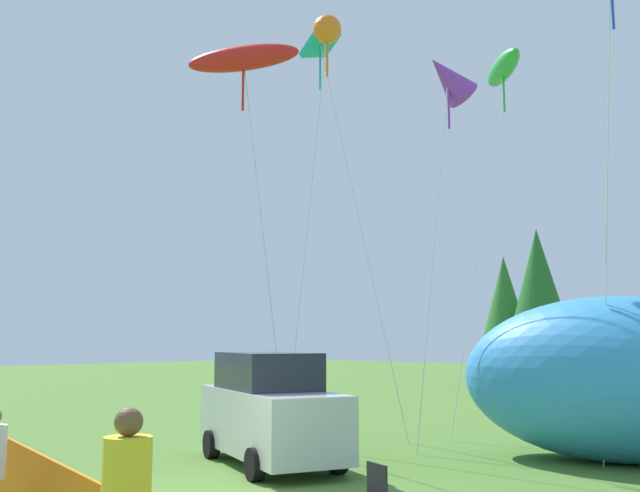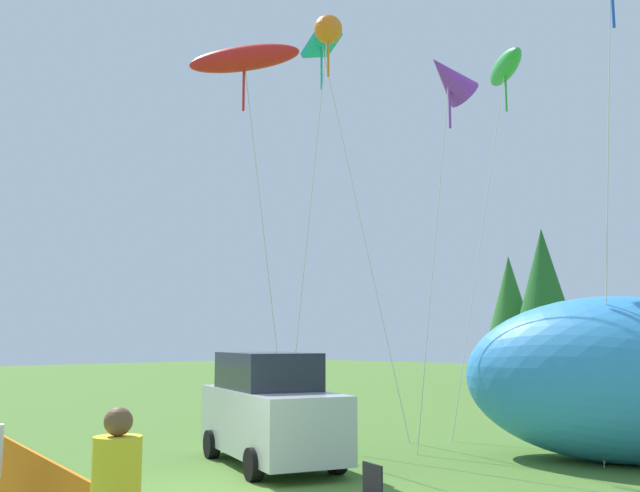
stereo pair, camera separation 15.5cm
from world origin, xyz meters
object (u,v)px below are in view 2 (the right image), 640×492
kite_red_lizard (244,60)px  folding_chair (364,492)px  parked_car (270,410)px  kite_teal_diamond (323,53)px  kite_purple_delta (449,78)px  kite_orange_flower (328,32)px  kite_green_fish (505,69)px

kite_red_lizard → folding_chair: bearing=-27.8°
parked_car → kite_teal_diamond: 10.18m
parked_car → kite_purple_delta: 9.18m
kite_teal_diamond → folding_chair: bearing=-43.9°
parked_car → kite_orange_flower: 10.14m
folding_chair → kite_teal_diamond: bearing=-115.1°
parked_car → kite_green_fish: bearing=104.6°
folding_chair → kite_orange_flower: bearing=-115.7°
kite_purple_delta → kite_orange_flower: 3.56m
parked_car → kite_teal_diamond: size_ratio=0.43×
kite_purple_delta → kite_orange_flower: (-2.87, -1.28, 1.66)m
kite_orange_flower → kite_purple_delta: bearing=24.1°
parked_car → kite_orange_flower: bearing=136.4°
folding_chair → kite_green_fish: (-3.42, 10.58, 9.65)m
kite_purple_delta → kite_green_fish: 3.63m
folding_chair → kite_orange_flower: size_ratio=0.08×
kite_purple_delta → kite_green_fish: bearing=94.5°
kite_red_lizard → kite_purple_delta: bearing=48.9°
folding_chair → kite_orange_flower: 13.10m
kite_red_lizard → kite_orange_flower: bearing=80.0°
folding_chair → kite_purple_delta: bearing=-137.5°
parked_car → kite_red_lizard: (-1.92, 0.85, 8.07)m
kite_green_fish → kite_orange_flower: bearing=-119.2°
folding_chair → kite_red_lizard: (-6.46, 3.41, 8.63)m
parked_car → kite_purple_delta: bearing=95.9°
parked_car → folding_chair: (4.54, -2.56, -0.56)m
kite_green_fish → kite_red_lizard: bearing=-113.0°
parked_car → folding_chair: bearing=-6.8°
kite_green_fish → kite_red_lizard: 7.86m
folding_chair → kite_green_fish: size_ratio=0.08×
folding_chair → kite_teal_diamond: kite_teal_diamond is taller
kite_teal_diamond → kite_green_fish: bearing=52.7°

